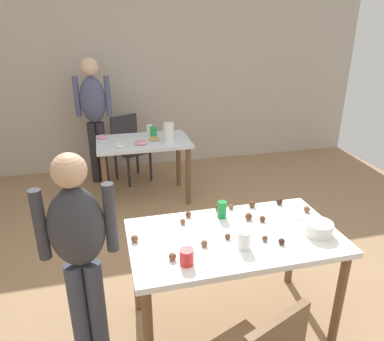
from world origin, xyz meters
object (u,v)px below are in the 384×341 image
person_adult_far (94,110)px  soda_can (222,210)px  dining_table_near (234,247)px  dining_table_far (144,150)px  chair_far_table (129,144)px  pitcher_far (169,133)px  person_girl_near (79,246)px  mixing_bowl (319,228)px

person_adult_far → soda_can: size_ratio=13.35×
dining_table_near → dining_table_far: bearing=98.7°
dining_table_far → chair_far_table: (-0.12, 0.68, -0.13)m
dining_table_near → pitcher_far: (-0.05, 2.03, 0.21)m
dining_table_near → soda_can: soda_can is taller
chair_far_table → person_girl_near: bearing=-100.2°
person_adult_far → mixing_bowl: size_ratio=8.88×
mixing_bowl → soda_can: 0.65m
pitcher_far → dining_table_near: bearing=-88.5°
dining_table_near → mixing_bowl: size_ratio=7.50×
person_girl_near → person_adult_far: size_ratio=0.86×
mixing_bowl → pitcher_far: (-0.58, 2.15, 0.07)m
dining_table_near → mixing_bowl: 0.56m
person_adult_far → mixing_bowl: bearing=-64.8°
dining_table_near → soda_can: bearing=92.3°
dining_table_near → person_girl_near: size_ratio=0.98×
dining_table_far → dining_table_near: bearing=-81.3°
person_girl_near → pitcher_far: person_girl_near is taller
mixing_bowl → dining_table_near: bearing=166.9°
dining_table_far → person_girl_near: person_girl_near is taller
dining_table_far → person_adult_far: 0.93m
soda_can → dining_table_near: bearing=-87.7°
person_adult_far → mixing_bowl: (1.39, -2.96, -0.19)m
dining_table_far → chair_far_table: size_ratio=1.22×
dining_table_near → person_adult_far: person_adult_far is taller
person_girl_near → mixing_bowl: (1.50, -0.10, -0.04)m
mixing_bowl → soda_can: size_ratio=1.50×
dining_table_far → mixing_bowl: mixing_bowl is taller
chair_far_table → pitcher_far: (0.40, -0.81, 0.36)m
person_girl_near → soda_can: person_girl_near is taller
dining_table_far → chair_far_table: bearing=100.0°
mixing_bowl → person_girl_near: bearing=176.2°
dining_table_near → person_adult_far: bearing=106.9°
dining_table_near → dining_table_far: (-0.33, 2.16, -0.03)m
dining_table_far → person_girl_near: 2.29m
mixing_bowl → pitcher_far: 2.23m
mixing_bowl → chair_far_table: bearing=108.3°
soda_can → person_adult_far: bearing=108.2°
person_adult_far → soda_can: (0.85, -2.60, -0.18)m
chair_far_table → mixing_bowl: chair_far_table is taller
pitcher_far → mixing_bowl: bearing=-74.8°
chair_far_table → mixing_bowl: size_ratio=4.75×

